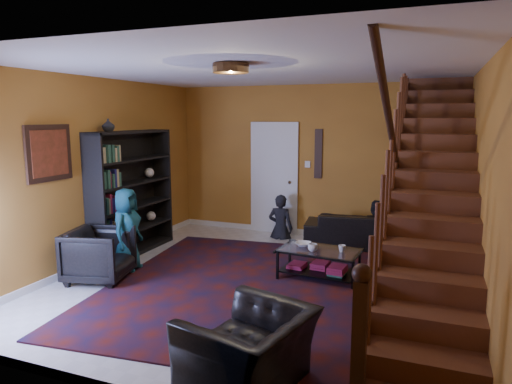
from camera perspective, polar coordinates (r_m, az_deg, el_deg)
floor at (r=6.26m, az=0.14°, el=-11.36°), size 5.50×5.50×0.00m
room at (r=7.92m, az=-5.42°, el=-6.56°), size 5.50×5.50×5.50m
staircase at (r=5.52m, az=21.14°, el=0.22°), size 0.95×5.02×3.18m
bookshelf at (r=7.66m, az=-15.20°, el=-0.37°), size 0.35×1.80×2.00m
door at (r=8.74m, az=2.30°, el=1.52°), size 0.82×0.05×2.05m
framed_picture at (r=6.55m, az=-24.47°, el=4.45°), size 0.04×0.74×0.74m
wall_hanging at (r=8.45m, az=7.81°, el=4.75°), size 0.14×0.03×0.90m
ceiling_fixture at (r=5.15m, az=-3.17°, el=15.20°), size 0.40×0.40×0.10m
rug at (r=6.15m, az=-0.68°, el=-11.64°), size 4.05×4.51×0.02m
sofa at (r=8.06m, az=13.59°, el=-4.66°), size 2.14×1.07×0.60m
armchair_left at (r=6.62m, az=-19.00°, el=-7.44°), size 0.96×0.95×0.72m
armchair_right at (r=3.95m, az=-0.92°, el=-19.21°), size 1.08×1.17×0.65m
person_adult_a at (r=8.47m, az=3.08°, el=-4.54°), size 0.47×0.31×1.27m
person_adult_b at (r=8.12m, az=14.69°, el=-5.43°), size 0.65×0.52×1.27m
person_child at (r=6.86m, az=-15.85°, el=-4.57°), size 0.46×0.64×1.21m
coffee_table at (r=6.44m, az=7.89°, el=-8.65°), size 1.14×0.73×0.41m
cup_a at (r=6.27m, az=7.10°, el=-6.92°), size 0.17×0.17×0.10m
cup_b at (r=6.31m, az=10.70°, el=-6.95°), size 0.13×0.13×0.09m
bowl at (r=6.51m, az=5.94°, el=-6.50°), size 0.25×0.25×0.05m
vase at (r=7.17m, az=-17.97°, el=7.95°), size 0.18×0.18×0.19m
popcorn_bucket at (r=6.76m, az=-19.00°, el=-9.50°), size 0.13×0.13×0.14m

